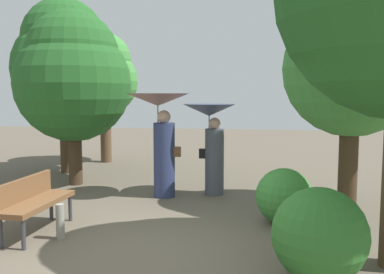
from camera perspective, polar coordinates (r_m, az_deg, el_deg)
name	(u,v)px	position (r m, az deg, el deg)	size (l,w,h in m)	color
ground_plane	(152,253)	(5.76, -5.40, -15.40)	(40.00, 40.00, 0.00)	brown
person_left	(161,124)	(8.51, -4.28, 1.73)	(1.27, 1.27, 2.10)	navy
person_right	(211,132)	(8.70, 2.65, 0.73)	(1.09, 1.09, 1.88)	#474C56
park_bench	(33,200)	(6.80, -20.74, -7.94)	(0.55, 1.52, 0.83)	#38383D
tree_near_left	(65,60)	(11.61, -16.87, 9.96)	(2.70, 2.70, 4.56)	#4C3823
tree_near_right	(352,57)	(8.05, 20.88, 10.15)	(2.42, 2.42, 4.18)	#42301E
tree_mid_left	(73,75)	(9.99, -15.82, 8.07)	(2.62, 2.62, 3.98)	#42301E
tree_far_back	(105,75)	(13.13, -11.76, 8.22)	(2.00, 2.00, 3.93)	brown
bush_path_left	(319,235)	(4.98, 16.89, -12.61)	(1.06, 1.06, 1.06)	#2D6B28
bush_path_right	(284,196)	(6.97, 12.34, -7.85)	(0.91, 0.91, 0.91)	#387F33
path_marker_post	(60,222)	(6.47, -17.42, -10.87)	(0.12, 0.12, 0.51)	gray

